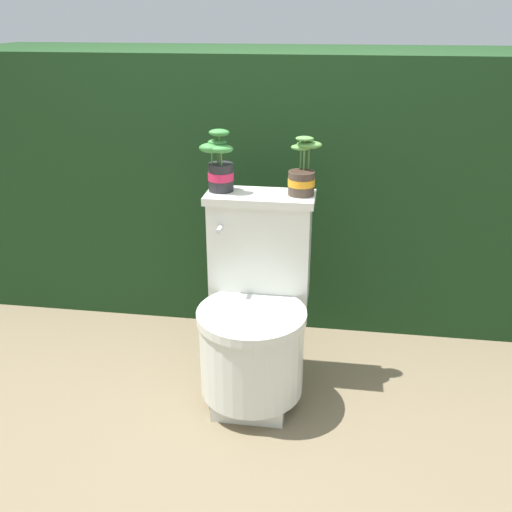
{
  "coord_description": "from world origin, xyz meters",
  "views": [
    {
      "loc": [
        0.34,
        -1.87,
        1.46
      ],
      "look_at": [
        0.05,
        0.12,
        0.6
      ],
      "focal_mm": 40.0,
      "sensor_mm": 36.0,
      "label": 1
    }
  ],
  "objects": [
    {
      "name": "toilet",
      "position": [
        0.05,
        0.08,
        0.35
      ],
      "size": [
        0.42,
        0.53,
        0.81
      ],
      "color": "silver",
      "rests_on": "ground"
    },
    {
      "name": "hedge_backdrop",
      "position": [
        0.0,
        1.04,
        0.65
      ],
      "size": [
        3.13,
        0.83,
        1.29
      ],
      "color": "#193819",
      "rests_on": "ground"
    },
    {
      "name": "ground_plane",
      "position": [
        0.0,
        0.0,
        0.0
      ],
      "size": [
        12.0,
        12.0,
        0.0
      ],
      "primitive_type": "plane",
      "color": "#75664C"
    },
    {
      "name": "potted_plant_midleft",
      "position": [
        0.21,
        0.25,
        0.89
      ],
      "size": [
        0.12,
        0.12,
        0.22
      ],
      "color": "#47382D",
      "rests_on": "toilet"
    },
    {
      "name": "potted_plant_left",
      "position": [
        -0.11,
        0.24,
        0.91
      ],
      "size": [
        0.13,
        0.11,
        0.25
      ],
      "color": "#262628",
      "rests_on": "toilet"
    }
  ]
}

